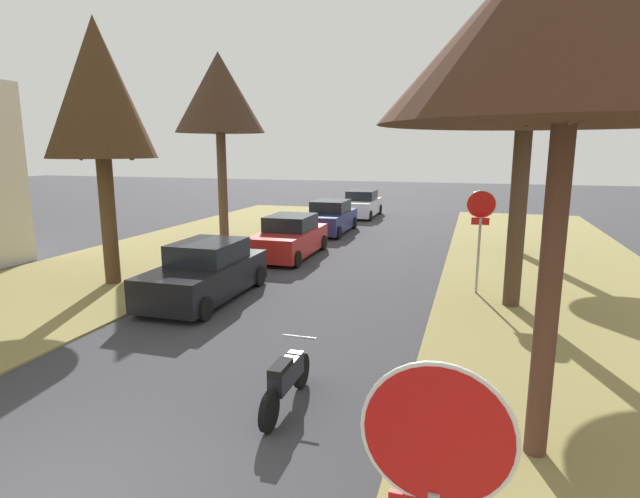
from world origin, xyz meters
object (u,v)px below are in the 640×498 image
(street_tree_right_near, at_px, (574,12))
(street_tree_left_mid_a, at_px, (98,91))
(parked_sedan_red, at_px, (289,238))
(parked_motorcycle, at_px, (286,379))
(parked_sedan_black, at_px, (206,273))
(street_tree_left_mid_b, at_px, (219,94))
(parked_sedan_white, at_px, (361,205))
(parked_sedan_navy, at_px, (330,218))
(street_tree_right_mid_b, at_px, (526,92))
(stop_sign_far, at_px, (480,220))
(street_tree_right_mid_a, at_px, (530,54))

(street_tree_right_near, height_order, street_tree_left_mid_a, street_tree_left_mid_a)
(parked_sedan_red, bearing_deg, parked_motorcycle, -69.80)
(parked_sedan_black, relative_size, parked_motorcycle, 2.15)
(parked_sedan_red, bearing_deg, street_tree_right_near, -55.42)
(street_tree_left_mid_b, xyz_separation_m, parked_sedan_white, (4.19, 9.69, -5.65))
(parked_sedan_black, bearing_deg, street_tree_left_mid_a, 171.55)
(street_tree_left_mid_b, height_order, parked_sedan_navy, street_tree_left_mid_b)
(street_tree_right_mid_b, bearing_deg, parked_sedan_black, -132.99)
(stop_sign_far, bearing_deg, parked_sedan_black, -160.03)
(street_tree_left_mid_b, bearing_deg, parked_sedan_white, 66.61)
(parked_sedan_red, bearing_deg, street_tree_left_mid_a, -124.74)
(street_tree_right_near, relative_size, parked_sedan_red, 1.55)
(street_tree_right_mid_a, height_order, parked_sedan_black, street_tree_right_mid_a)
(street_tree_left_mid_a, bearing_deg, parked_sedan_red, 55.26)
(stop_sign_far, distance_m, street_tree_right_mid_b, 7.84)
(street_tree_right_mid_b, relative_size, street_tree_left_mid_a, 1.00)
(parked_sedan_white, relative_size, parked_motorcycle, 2.15)
(street_tree_right_near, relative_size, street_tree_left_mid_a, 0.89)
(street_tree_right_near, xyz_separation_m, parked_motorcycle, (-3.66, 0.23, -5.11))
(parked_sedan_white, bearing_deg, street_tree_right_near, -72.02)
(street_tree_right_mid_a, height_order, parked_sedan_navy, street_tree_right_mid_a)
(street_tree_right_mid_a, distance_m, street_tree_left_mid_a, 11.57)
(stop_sign_far, distance_m, street_tree_right_mid_a, 4.32)
(parked_sedan_black, xyz_separation_m, parked_motorcycle, (4.25, -5.00, -0.24))
(street_tree_right_mid_a, xyz_separation_m, parked_sedan_black, (-8.00, -1.67, -5.55))
(street_tree_right_mid_a, xyz_separation_m, parked_sedan_red, (-7.76, 4.23, -5.55))
(parked_sedan_black, height_order, parked_sedan_red, same)
(street_tree_right_mid_a, distance_m, street_tree_right_mid_b, 7.53)
(parked_sedan_white, bearing_deg, street_tree_right_mid_a, -65.02)
(parked_sedan_white, bearing_deg, street_tree_right_mid_b, -47.39)
(stop_sign_far, bearing_deg, street_tree_right_near, -84.23)
(street_tree_left_mid_b, bearing_deg, parked_sedan_navy, 39.92)
(parked_sedan_navy, distance_m, parked_sedan_white, 6.33)
(parked_sedan_navy, distance_m, parked_motorcycle, 17.28)
(parked_sedan_black, bearing_deg, street_tree_right_near, -33.46)
(street_tree_right_near, bearing_deg, street_tree_right_mid_b, 87.44)
(parked_sedan_white, xyz_separation_m, parked_motorcycle, (3.91, -23.12, -0.24))
(street_tree_left_mid_a, bearing_deg, parked_sedan_black, -8.45)
(street_tree_right_mid_a, relative_size, parked_sedan_navy, 1.80)
(street_tree_right_near, height_order, parked_sedan_navy, street_tree_right_near)
(street_tree_right_mid_a, bearing_deg, street_tree_right_near, -90.73)
(street_tree_left_mid_a, relative_size, parked_sedan_red, 1.74)
(street_tree_left_mid_a, distance_m, parked_motorcycle, 10.84)
(street_tree_right_mid_a, bearing_deg, parked_sedan_black, -168.21)
(street_tree_right_mid_a, bearing_deg, parked_sedan_white, 114.98)
(parked_sedan_red, bearing_deg, street_tree_right_mid_b, 21.52)
(street_tree_left_mid_a, bearing_deg, parked_sedan_navy, 72.05)
(parked_sedan_red, distance_m, parked_sedan_white, 12.22)
(stop_sign_far, relative_size, street_tree_right_mid_a, 0.37)
(street_tree_left_mid_a, xyz_separation_m, street_tree_left_mid_b, (-0.36, 7.91, 0.70))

